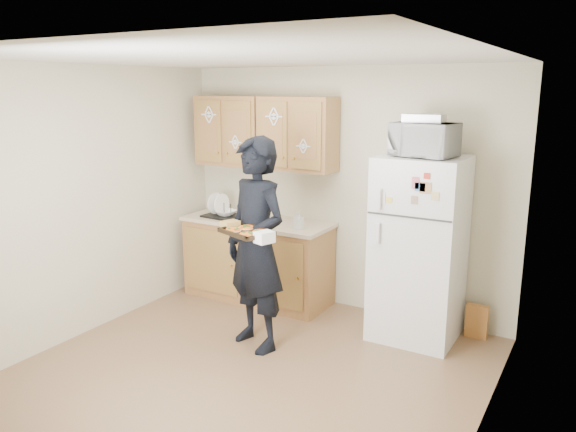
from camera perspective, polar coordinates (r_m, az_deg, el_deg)
The scene contains 23 objects.
floor at distance 4.78m, azimuth -4.27°, elevation -15.79°, with size 3.60×3.60×0.00m, color brown.
ceiling at distance 4.19m, azimuth -4.87°, elevation 15.74°, with size 3.60×3.60×0.00m, color silver.
wall_back at distance 5.85m, azimuth 5.53°, elevation 2.63°, with size 3.60×0.04×2.50m, color beige.
wall_front at distance 3.08m, azimuth -24.14°, elevation -8.03°, with size 3.60×0.04×2.50m, color beige.
wall_left at distance 5.52m, azimuth -20.11°, elevation 1.27°, with size 0.04×3.60×2.50m, color beige.
wall_right at distance 3.64m, azimuth 19.53°, elevation -4.49°, with size 0.04×3.60×2.50m, color beige.
refrigerator at distance 5.28m, azimuth 13.15°, elevation -3.27°, with size 0.75×0.70×1.70m, color silver.
base_cabinet at distance 6.18m, azimuth -3.09°, elevation -4.61°, with size 1.60×0.60×0.86m, color brown.
countertop at distance 6.06m, azimuth -3.14°, elevation -0.55°, with size 1.64×0.64×0.04m, color beige.
upper_cab_left at distance 6.25m, azimuth -5.67°, elevation 8.60°, with size 0.80×0.33×0.75m, color brown.
upper_cab_right at distance 5.81m, azimuth 0.99°, elevation 8.33°, with size 0.80×0.33×0.75m, color brown.
cereal_box at distance 5.61m, azimuth 18.63°, elevation -10.11°, with size 0.20×0.07×0.32m, color gold.
person at distance 4.92m, azimuth -3.28°, elevation -2.96°, with size 0.69×0.45×1.89m, color black.
baking_tray at distance 4.59m, azimuth -4.22°, elevation -1.69°, with size 0.41×0.30×0.04m, color black.
pizza_front_left at distance 4.62m, azimuth -5.60°, elevation -1.41°, with size 0.14×0.14×0.02m, color orange.
pizza_front_right at distance 4.47m, azimuth -4.20°, elevation -1.87°, with size 0.14×0.14×0.02m, color orange.
pizza_back_left at distance 4.70m, azimuth -4.24°, elevation -1.14°, with size 0.14×0.14×0.02m, color orange.
pizza_back_right at distance 4.55m, azimuth -2.82°, elevation -1.59°, with size 0.14×0.14×0.02m, color orange.
microwave at distance 5.04m, azimuth 13.64°, elevation 7.53°, with size 0.53×0.36×0.30m, color silver.
foil_pan at distance 5.06m, azimuth 13.67°, elevation 9.63°, with size 0.34×0.23×0.07m, color silver.
dish_rack at distance 6.19m, azimuth -6.51°, elevation 0.68°, with size 0.43×0.32×0.17m, color black.
bowl at distance 6.19m, azimuth -6.38°, elevation 0.34°, with size 0.23×0.23×0.06m, color white.
soap_bottle at distance 5.62m, azimuth 1.08°, elevation -0.45°, with size 0.08×0.08×0.18m, color silver.
Camera 1 is at (2.40, -3.43, 2.30)m, focal length 35.00 mm.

